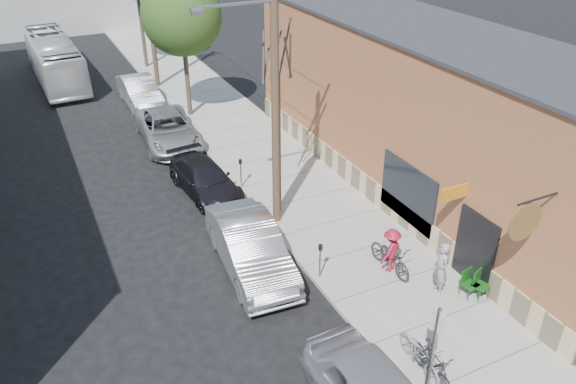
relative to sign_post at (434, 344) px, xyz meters
name	(u,v)px	position (x,y,z in m)	size (l,w,h in m)	color
ground	(274,326)	(-2.35, 4.02, -1.83)	(120.00, 120.00, 0.00)	black
sidewalk	(258,152)	(1.90, 15.02, -1.76)	(4.50, 58.00, 0.15)	#A39E97
cafe_building	(426,114)	(6.64, 9.02, 1.47)	(6.60, 20.20, 6.61)	#9A5B39
sign_post	(434,344)	(0.00, 0.00, 0.00)	(0.07, 0.45, 2.80)	slate
parking_meter_near	(320,255)	(-0.10, 5.32, -0.85)	(0.14, 0.14, 1.24)	slate
parking_meter_far	(241,168)	(-0.10, 12.09, -0.85)	(0.14, 0.14, 1.24)	slate
utility_pole_near	(273,86)	(0.04, 9.04, 3.58)	(3.57, 0.28, 10.00)	#503A28
tree_bare	(278,146)	(0.45, 9.64, 1.08)	(0.24, 0.24, 5.52)	#44392C
tree_leafy_mid	(181,16)	(0.45, 20.89, 3.55)	(4.04, 4.04, 7.26)	#44392C
patio_chair_a	(470,284)	(3.57, 2.46, -1.24)	(0.50, 0.50, 0.88)	#134714
patio_chair_b	(481,285)	(3.83, 2.28, -1.24)	(0.50, 0.50, 0.88)	#134714
patron_grey	(441,269)	(2.82, 3.02, -0.78)	(0.66, 0.43, 1.80)	gray
cyclist	(391,250)	(2.14, 4.64, -0.91)	(1.00, 0.58, 1.55)	maroon
cyclist_bike	(390,257)	(2.14, 4.64, -1.17)	(0.68, 1.96, 1.03)	black
parked_bike_a	(433,365)	(0.38, 0.28, -1.12)	(0.53, 1.86, 1.12)	black
parked_bike_b	(420,354)	(0.36, 0.79, -1.20)	(0.65, 1.85, 0.97)	slate
car_1	(250,248)	(-1.86, 6.87, -0.98)	(1.81, 5.18, 1.71)	#A9AAB0
car_2	(205,179)	(-1.55, 12.44, -1.18)	(1.83, 4.50, 1.31)	black
car_3	(168,129)	(-1.55, 17.91, -1.08)	(2.51, 5.45, 1.51)	#A7AAAF
car_4	(140,92)	(-1.55, 23.81, -1.04)	(1.69, 4.84, 1.59)	silver
bus	(55,60)	(-5.29, 30.39, -0.42)	(2.38, 10.15, 2.83)	white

